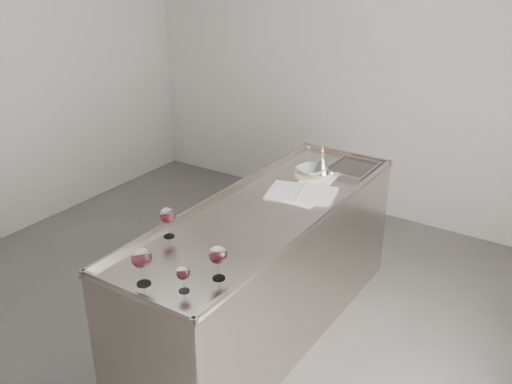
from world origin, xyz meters
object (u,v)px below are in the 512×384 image
Objects in this scene: counter at (266,271)px; wine_glass_left at (168,216)px; wine_funnel at (322,166)px; notebook at (302,193)px; ceramic_bowl at (311,170)px; wine_glass_right at (218,255)px; wine_glass_middle at (141,258)px; wine_glass_small at (183,274)px.

wine_glass_left is (-0.28, -0.63, 0.60)m from counter.
counter is at bearing -92.54° from wine_funnel.
ceramic_bowl reaches higher than notebook.
counter is at bearing 105.90° from wine_glass_right.
wine_glass_right is 1.54m from wine_funnel.
counter is 11.85× the size of ceramic_bowl.
ceramic_bowl is 0.89× the size of wine_funnel.
counter is at bearing 87.49° from wine_glass_middle.
counter is at bearing 99.15° from wine_glass_small.
notebook is at bearing 97.90° from wine_glass_right.
notebook is (0.08, 0.32, 0.47)m from counter.
wine_glass_middle is 1.78m from wine_funnel.
wine_glass_right is at bearing -21.40° from wine_glass_left.
wine_glass_middle is at bearing -92.51° from counter.
wine_glass_right is 0.20m from wine_glass_small.
wine_glass_middle is 0.23m from wine_glass_small.
wine_glass_right reaches higher than counter.
wine_glass_left is 0.59m from wine_glass_small.
wine_glass_small is 1.72m from wine_funnel.
wine_glass_small is 0.61× the size of wine_funnel.
counter is 11.65× the size of wine_glass_middle.
wine_glass_small is (-0.07, -0.19, -0.04)m from wine_glass_right.
wine_glass_middle is 0.38m from wine_glass_right.
wine_glass_middle is (0.23, -0.45, 0.02)m from wine_glass_left.
wine_glass_small is 0.68× the size of ceramic_bowl.
notebook is (-0.09, 1.34, -0.09)m from wine_glass_small.
counter is at bearing -88.02° from ceramic_bowl.
wine_funnel reaches higher than wine_glass_small.
wine_funnel is at bearing 87.48° from wine_glass_middle.
wine_glass_middle reaches higher than wine_glass_small.
counter is 12.78× the size of wine_glass_right.
wine_funnel is (0.05, 0.06, 0.02)m from ceramic_bowl.
wine_glass_left is at bearing 116.87° from wine_glass_middle.
wine_funnel is at bearing 48.21° from ceramic_bowl.
wine_glass_middle reaches higher than ceramic_bowl.
wine_glass_right is 1.50m from ceramic_bowl.
notebook is at bearing 84.96° from wine_glass_middle.
wine_funnel is (0.08, 1.78, -0.08)m from wine_glass_middle.
counter is at bearing 66.43° from wine_glass_left.
ceramic_bowl is at bearing 99.99° from wine_glass_right.
counter is at bearing -118.93° from notebook.
counter is 13.13× the size of wine_glass_left.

